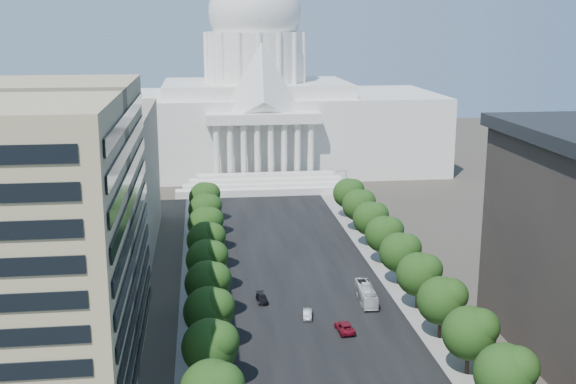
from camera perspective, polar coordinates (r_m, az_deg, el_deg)
name	(u,v)px	position (r m, az deg, el deg)	size (l,w,h in m)	color
road_asphalt	(292,257)	(152.58, 0.33, -5.16)	(30.00, 260.00, 0.01)	black
sidewalk_left	(202,261)	(151.48, -6.85, -5.40)	(8.00, 260.00, 0.02)	gray
sidewalk_right	(380,254)	(156.01, 7.30, -4.85)	(8.00, 260.00, 0.02)	gray
capitol	(256,109)	(240.76, -2.53, 6.58)	(120.00, 56.00, 73.00)	white
office_block_left_far	(61,183)	(159.88, -17.46, 0.65)	(38.00, 52.00, 30.00)	gray
tree_l_c	(212,345)	(98.73, -6.01, -11.95)	(7.79, 7.60, 9.97)	#33261C
tree_l_d	(211,310)	(109.70, -6.13, -9.27)	(7.79, 7.60, 9.97)	#33261C
tree_l_e	(209,282)	(120.87, -6.23, -7.08)	(7.79, 7.60, 9.97)	#33261C
tree_l_f	(208,259)	(132.18, -6.31, -5.27)	(7.79, 7.60, 9.97)	#33261C
tree_l_g	(208,239)	(143.60, -6.37, -3.74)	(7.79, 7.60, 9.97)	#33261C
tree_l_h	(207,223)	(155.11, -6.43, -2.44)	(7.79, 7.60, 9.97)	#33261C
tree_l_i	(206,209)	(166.69, -6.48, -1.32)	(7.79, 7.60, 9.97)	#33261C
tree_l_j	(206,196)	(178.33, -6.52, -0.35)	(7.79, 7.60, 9.97)	#33261C
tree_r_b	(508,372)	(95.36, 16.97, -13.46)	(7.79, 7.60, 9.97)	#33261C
tree_r_c	(472,331)	(105.32, 14.33, -10.63)	(7.79, 7.60, 9.97)	#33261C
tree_r_d	(444,299)	(115.66, 12.20, -8.28)	(7.79, 7.60, 9.97)	#33261C
tree_r_e	(421,273)	(126.30, 10.43, -6.32)	(7.79, 7.60, 9.97)	#33261C
tree_r_f	(401,251)	(137.17, 8.96, -4.66)	(7.79, 7.60, 9.97)	#33261C
tree_r_g	(385,233)	(148.21, 7.70, -3.24)	(7.79, 7.60, 9.97)	#33261C
tree_r_h	(372,217)	(159.39, 6.63, -2.01)	(7.79, 7.60, 9.97)	#33261C
tree_r_i	(360,204)	(170.68, 5.70, -0.95)	(7.79, 7.60, 9.97)	#33261C
tree_r_j	(349,192)	(182.06, 4.88, -0.02)	(7.79, 7.60, 9.97)	#33261C
streetlight_b	(485,338)	(105.45, 15.28, -11.04)	(2.61, 0.44, 9.00)	gray
streetlight_c	(429,276)	(127.15, 11.07, -6.51)	(2.61, 0.44, 9.00)	gray
streetlight_d	(391,234)	(149.88, 8.16, -3.31)	(2.61, 0.44, 9.00)	gray
streetlight_e	(364,204)	(173.24, 6.04, -0.96)	(2.61, 0.44, 9.00)	gray
streetlight_f	(344,182)	(197.01, 4.43, 0.83)	(2.61, 0.44, 9.00)	gray
car_silver	(307,314)	(122.52, 1.54, -9.63)	(1.40, 4.02, 1.33)	#9FA2A6
car_red	(345,327)	(117.74, 4.50, -10.62)	(2.45, 5.31, 1.47)	maroon
car_dark_b	(262,299)	(129.08, -2.08, -8.41)	(1.80, 4.43, 1.29)	black
city_bus	(366,294)	(129.64, 6.19, -7.99)	(2.46, 10.52, 2.93)	silver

